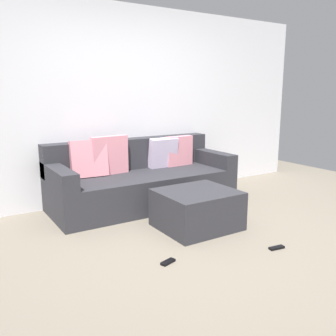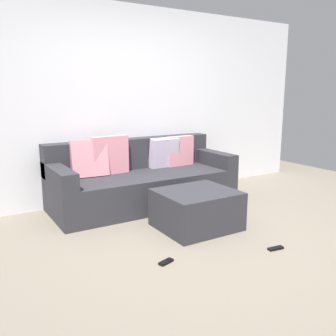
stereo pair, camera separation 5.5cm
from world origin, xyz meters
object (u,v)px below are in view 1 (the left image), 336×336
remote_near_ottoman (277,248)px  couch_sectional (141,180)px  ottoman (197,209)px  remote_by_storage_bin (168,262)px

remote_near_ottoman → couch_sectional: bearing=109.8°
ottoman → remote_by_storage_bin: (-0.71, -0.55, -0.19)m
couch_sectional → ottoman: size_ratio=2.94×
ottoman → remote_near_ottoman: 0.92m
couch_sectional → remote_near_ottoman: size_ratio=15.09×
remote_near_ottoman → remote_by_storage_bin: (-1.01, 0.29, 0.00)m
couch_sectional → remote_near_ottoman: couch_sectional is taller
ottoman → remote_by_storage_bin: bearing=-142.2°
couch_sectional → remote_by_storage_bin: (-0.61, -1.63, -0.31)m
ottoman → remote_by_storage_bin: 0.92m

